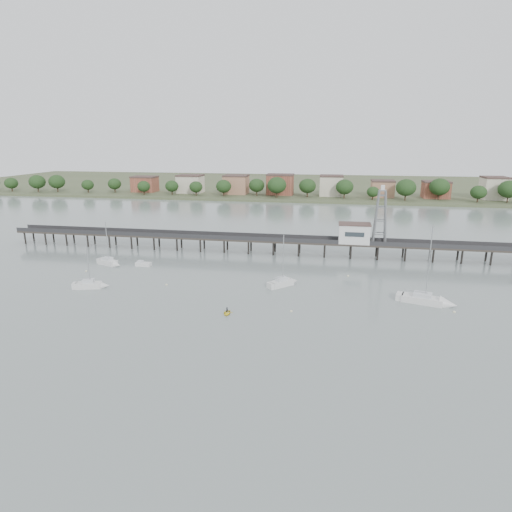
% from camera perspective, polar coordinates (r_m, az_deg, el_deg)
% --- Properties ---
extents(ground_plane, '(500.00, 500.00, 0.00)m').
position_cam_1_polar(ground_plane, '(65.52, -7.97, -12.93)').
color(ground_plane, slate).
rests_on(ground_plane, ground).
extents(pier, '(150.00, 5.00, 5.50)m').
position_cam_1_polar(pier, '(119.34, 0.80, 2.18)').
color(pier, '#2D2823').
rests_on(pier, ground).
extents(pier_building, '(8.40, 5.40, 5.30)m').
position_cam_1_polar(pier_building, '(117.39, 12.95, 3.00)').
color(pier_building, silver).
rests_on(pier_building, ground).
extents(lattice_tower, '(3.20, 3.20, 15.50)m').
position_cam_1_polar(lattice_tower, '(117.09, 16.27, 4.96)').
color(lattice_tower, slate).
rests_on(lattice_tower, ground).
extents(sailboat_b, '(7.23, 4.41, 11.64)m').
position_cam_1_polar(sailboat_b, '(114.27, -18.80, -0.88)').
color(sailboat_b, silver).
rests_on(sailboat_b, ground).
extents(sailboat_d, '(10.47, 5.71, 16.42)m').
position_cam_1_polar(sailboat_d, '(89.71, 22.42, -5.60)').
color(sailboat_d, silver).
rests_on(sailboat_d, ground).
extents(sailboat_a, '(7.20, 3.75, 11.55)m').
position_cam_1_polar(sailboat_a, '(98.23, -20.85, -3.65)').
color(sailboat_a, silver).
rests_on(sailboat_a, ground).
extents(sailboat_c, '(6.55, 6.51, 11.93)m').
position_cam_1_polar(sailboat_c, '(93.78, 3.93, -3.53)').
color(sailboat_c, silver).
rests_on(sailboat_c, ground).
extents(white_tender, '(3.93, 1.71, 1.51)m').
position_cam_1_polar(white_tender, '(111.47, -14.83, -1.05)').
color(white_tender, silver).
rests_on(white_tender, ground).
extents(yellow_dinghy, '(1.78, 0.54, 2.47)m').
position_cam_1_polar(yellow_dinghy, '(79.04, -3.88, -7.71)').
color(yellow_dinghy, yellow).
rests_on(yellow_dinghy, ground).
extents(dinghy_occupant, '(0.79, 1.15, 0.26)m').
position_cam_1_polar(dinghy_occupant, '(79.04, -3.88, -7.71)').
color(dinghy_occupant, black).
rests_on(dinghy_occupant, ground).
extents(mooring_buoys, '(81.57, 24.08, 0.39)m').
position_cam_1_polar(mooring_buoys, '(91.21, 0.50, -4.42)').
color(mooring_buoys, beige).
rests_on(mooring_buoys, ground).
extents(far_shore, '(500.00, 170.00, 10.40)m').
position_cam_1_polar(far_shore, '(296.38, 6.58, 9.37)').
color(far_shore, '#475133').
rests_on(far_shore, ground).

